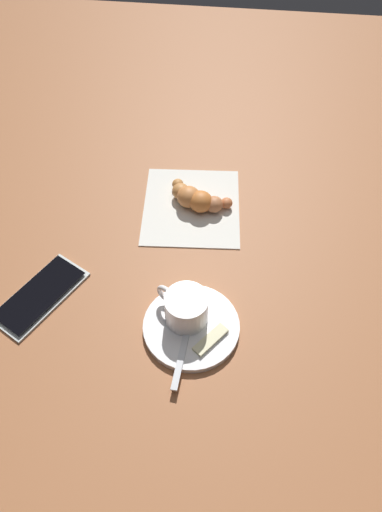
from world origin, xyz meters
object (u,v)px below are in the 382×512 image
Objects in this scene: cell_phone at (40,295)px; napkin at (191,206)px; espresso_cup at (186,308)px; croissant at (196,198)px; sugar_packet at (211,340)px; teaspoon at (187,330)px; saucer at (190,327)px.

napkin is at bearing 136.13° from cell_phone.
espresso_cup is 0.67× the size of croissant.
espresso_cup is at bearing 87.40° from sugar_packet.
cell_phone is (-0.02, -0.22, -0.03)m from espresso_cup.
espresso_cup is at bearing 2.70° from croissant.
teaspoon is 0.25m from napkin.
espresso_cup reaches higher than saucer.
saucer is 0.24m from napkin.
saucer is 0.03m from espresso_cup.
sugar_packet is at bearing 48.97° from espresso_cup.
teaspoon is at bearing 3.57° from croissant.
saucer is 2.44× the size of sugar_packet.
napkin is 0.02m from croissant.
espresso_cup reaches higher than sugar_packet.
croissant is (-0.24, -0.02, 0.01)m from saucer.
espresso_cup is 0.06m from sugar_packet.
sugar_packet is (0.01, 0.03, 0.00)m from teaspoon.
teaspoon reaches higher than cell_phone.
napkin is at bearing -175.39° from espresso_cup.
cell_phone is (-0.04, -0.23, -0.01)m from teaspoon.
croissant is at bearing -176.43° from teaspoon.
espresso_cup is (-0.01, -0.01, 0.03)m from saucer.
saucer is at bearing 93.17° from sugar_packet.
espresso_cup is 0.58× the size of teaspoon.
sugar_packet is 0.27m from napkin.
teaspoon is 0.72× the size of napkin.
sugar_packet is at bearing 12.37° from napkin.
teaspoon is (0.02, 0.01, -0.02)m from espresso_cup.
sugar_packet is 0.27m from cell_phone.
croissant is (-0.25, -0.02, 0.01)m from teaspoon.
croissant is (-0.23, -0.01, -0.02)m from espresso_cup.
cell_phone is (0.21, -0.21, 0.00)m from napkin.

